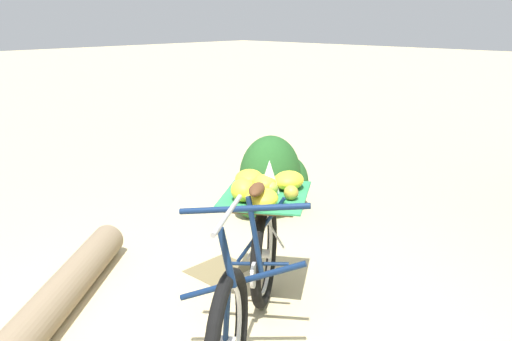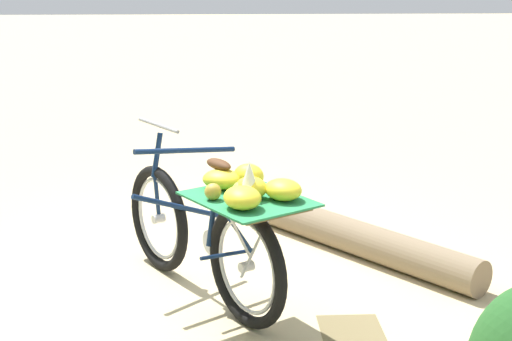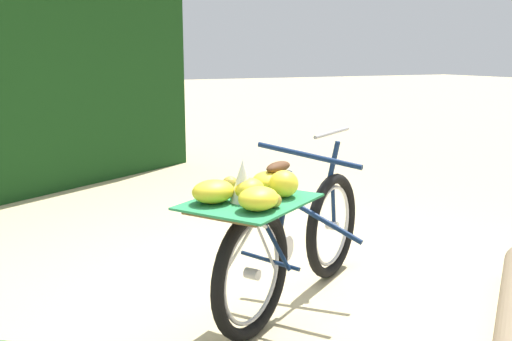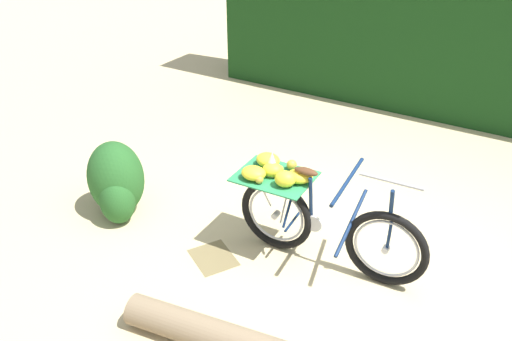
{
  "view_description": "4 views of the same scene",
  "coord_description": "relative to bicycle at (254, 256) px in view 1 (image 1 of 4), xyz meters",
  "views": [
    {
      "loc": [
        2.07,
        1.75,
        1.91
      ],
      "look_at": [
        -0.33,
        -0.51,
        0.96
      ],
      "focal_mm": 38.08,
      "sensor_mm": 36.0,
      "label": 1
    },
    {
      "loc": [
        -4.45,
        -0.37,
        2.02
      ],
      "look_at": [
        -0.32,
        -0.57,
        0.91
      ],
      "focal_mm": 53.17,
      "sensor_mm": 36.0,
      "label": 2
    },
    {
      "loc": [
        -1.68,
        -3.18,
        1.54
      ],
      "look_at": [
        -0.4,
        -0.55,
        0.94
      ],
      "focal_mm": 40.54,
      "sensor_mm": 36.0,
      "label": 3
    },
    {
      "loc": [
        3.06,
        -2.6,
        3.15
      ],
      "look_at": [
        -0.53,
        -0.66,
        0.82
      ],
      "focal_mm": 36.79,
      "sensor_mm": 36.0,
      "label": 4
    }
  ],
  "objects": [
    {
      "name": "leaf_litter_patch",
      "position": [
        -0.43,
        -0.8,
        -0.51
      ],
      "size": [
        0.44,
        0.36,
        0.01
      ],
      "primitive_type": "cube",
      "color": "olive",
      "rests_on": "ground_plane"
    },
    {
      "name": "fallen_log",
      "position": [
        0.86,
        -0.97,
        -0.39
      ],
      "size": [
        1.92,
        1.61,
        0.25
      ],
      "primitive_type": "cylinder",
      "rotation": [
        0.0,
        1.57,
        0.68
      ],
      "color": "#7F6B51",
      "rests_on": "ground_plane"
    },
    {
      "name": "bicycle",
      "position": [
        0.0,
        0.0,
        0.0
      ],
      "size": [
        1.66,
        1.21,
        1.03
      ],
      "rotation": [
        0.0,
        0.0,
        0.57
      ],
      "color": "black",
      "rests_on": "ground_plane"
    },
    {
      "name": "shrub_cluster",
      "position": [
        -1.65,
        -1.34,
        -0.17
      ],
      "size": [
        0.84,
        0.57,
        0.8
      ],
      "color": "#235623",
      "rests_on": "ground_plane"
    }
  ]
}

